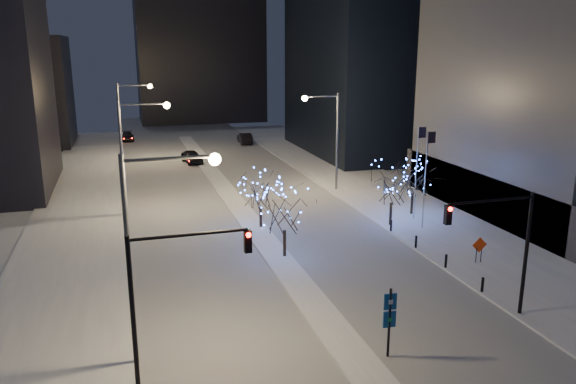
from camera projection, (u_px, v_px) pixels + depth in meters
name	position (u px, v px, depth m)	size (l,w,h in m)	color
ground	(351.00, 353.00, 27.22)	(160.00, 160.00, 0.00)	silver
road	(222.00, 187.00, 59.68)	(20.00, 130.00, 0.02)	#A5AAB3
median	(231.00, 198.00, 55.03)	(2.00, 80.00, 0.15)	white
east_sidewalk	(419.00, 213.00, 49.92)	(10.00, 90.00, 0.15)	white
west_sidewalk	(73.00, 245.00, 41.87)	(8.00, 90.00, 0.15)	white
filler_west_far	(5.00, 92.00, 82.92)	(18.00, 16.00, 16.00)	black
horizon_block	(198.00, 12.00, 108.95)	(24.00, 14.00, 42.00)	black
street_lamp_w_near	(151.00, 230.00, 24.97)	(4.40, 0.56, 10.00)	#595E66
street_lamp_w_mid	(134.00, 142.00, 48.15)	(4.40, 0.56, 10.00)	#595E66
street_lamp_w_far	(128.00, 111.00, 71.34)	(4.40, 0.56, 10.00)	#595E66
street_lamp_east	(329.00, 129.00, 56.23)	(3.90, 0.56, 10.00)	#595E66
traffic_signal_west	(169.00, 283.00, 23.68)	(5.26, 0.43, 7.00)	black
traffic_signal_east	(503.00, 237.00, 29.43)	(5.26, 0.43, 7.00)	black
flagpoles	(422.00, 169.00, 45.73)	(1.35, 2.60, 8.00)	silver
bollards	(430.00, 251.00, 39.18)	(0.16, 12.16, 0.90)	black
car_near	(192.00, 157.00, 71.53)	(1.92, 4.78, 1.63)	black
car_mid	(245.00, 138.00, 86.12)	(1.74, 4.98, 1.64)	black
car_far	(128.00, 137.00, 88.58)	(1.87, 4.61, 1.34)	black
holiday_tree_median_near	(284.00, 209.00, 38.65)	(4.92, 4.92, 5.37)	black
holiday_tree_median_far	(260.00, 190.00, 45.17)	(4.55, 4.55, 4.78)	black
holiday_tree_plaza_near	(392.00, 186.00, 45.61)	(4.84, 4.84, 5.06)	black
holiday_tree_plaza_far	(413.00, 178.00, 48.73)	(4.64, 4.64, 4.84)	black
wayfinding_sign	(390.00, 315.00, 26.39)	(0.63, 0.12, 3.53)	black
construction_sign	(479.00, 247.00, 38.04)	(1.10, 0.09, 1.81)	black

